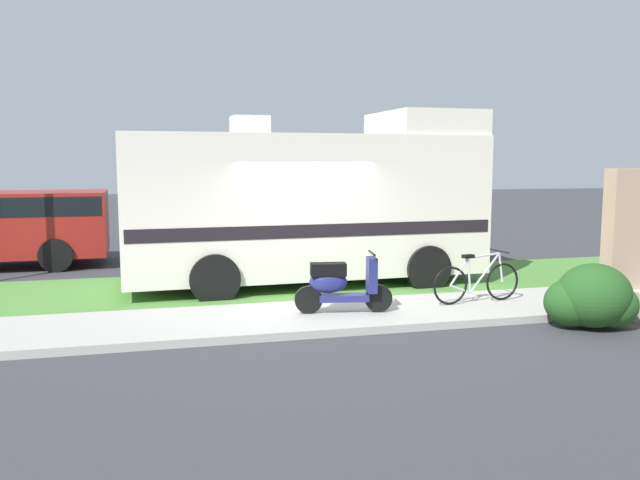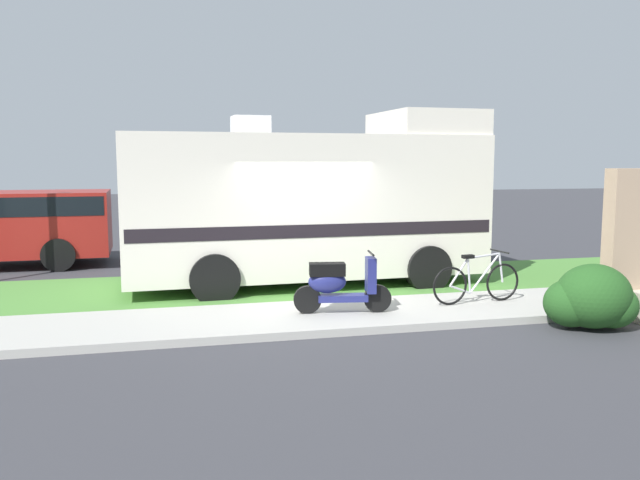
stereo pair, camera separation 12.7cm
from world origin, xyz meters
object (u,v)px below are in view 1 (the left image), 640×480
object	(u,v)px
scooter	(340,284)
motorhome_rv	(308,203)
bottle_green	(569,292)
bicycle	(477,281)
pickup_truck_near	(6,227)

from	to	relation	value
scooter	motorhome_rv	bearing A→B (deg)	86.34
scooter	bottle_green	size ratio (longest dim) A/B	5.81
bicycle	pickup_truck_near	size ratio (longest dim) A/B	0.29
scooter	pickup_truck_near	bearing A→B (deg)	131.84
pickup_truck_near	bottle_green	distance (m)	12.49
scooter	bottle_green	distance (m)	4.22
motorhome_rv	pickup_truck_near	bearing A→B (deg)	147.95
bottle_green	bicycle	bearing A→B (deg)	176.93
bicycle	bottle_green	world-z (taller)	bicycle
motorhome_rv	bottle_green	world-z (taller)	motorhome_rv
bicycle	bottle_green	bearing A→B (deg)	-3.07
bicycle	pickup_truck_near	xyz separation A→B (m)	(-8.66, 6.78, 0.47)
motorhome_rv	pickup_truck_near	xyz separation A→B (m)	(-6.38, 4.00, -0.71)
pickup_truck_near	bottle_green	size ratio (longest dim) A/B	21.79
scooter	pickup_truck_near	xyz separation A→B (m)	(-6.19, 6.92, 0.38)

